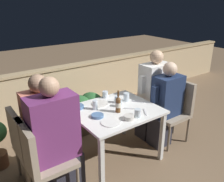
# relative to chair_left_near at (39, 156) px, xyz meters

# --- Properties ---
(ground_plane) EXTENTS (16.00, 16.00, 0.00)m
(ground_plane) POSITION_rel_chair_left_near_xyz_m (1.02, 0.13, -0.53)
(ground_plane) COLOR #7A6047
(parapet_wall) EXTENTS (9.00, 0.18, 0.88)m
(parapet_wall) POSITION_rel_chair_left_near_xyz_m (1.02, 1.74, -0.09)
(parapet_wall) COLOR tan
(parapet_wall) RESTS_ON ground_plane
(dining_table) EXTENTS (1.02, 0.87, 0.70)m
(dining_table) POSITION_rel_chair_left_near_xyz_m (1.02, 0.13, 0.08)
(dining_table) COLOR white
(dining_table) RESTS_ON ground_plane
(planter_hedge) EXTENTS (0.76, 0.47, 0.59)m
(planter_hedge) POSITION_rel_chair_left_near_xyz_m (0.99, 0.98, -0.20)
(planter_hedge) COLOR brown
(planter_hedge) RESTS_ON ground_plane
(chair_left_near) EXTENTS (0.47, 0.46, 0.90)m
(chair_left_near) POSITION_rel_chair_left_near_xyz_m (0.00, 0.00, 0.00)
(chair_left_near) COLOR gray
(chair_left_near) RESTS_ON ground_plane
(person_purple_stripe) EXTENTS (0.52, 0.26, 1.32)m
(person_purple_stripe) POSITION_rel_chair_left_near_xyz_m (0.20, -0.00, 0.12)
(person_purple_stripe) COLOR #282833
(person_purple_stripe) RESTS_ON ground_plane
(chair_left_far) EXTENTS (0.47, 0.46, 0.90)m
(chair_left_far) POSITION_rel_chair_left_near_xyz_m (-0.01, 0.30, 0.00)
(chair_left_far) COLOR gray
(chair_left_far) RESTS_ON ground_plane
(person_coral_top) EXTENTS (0.47, 0.26, 1.26)m
(person_coral_top) POSITION_rel_chair_left_near_xyz_m (0.20, 0.30, 0.10)
(person_coral_top) COLOR #282833
(person_coral_top) RESTS_ON ground_plane
(chair_right_near) EXTENTS (0.47, 0.46, 0.90)m
(chair_right_near) POSITION_rel_chair_left_near_xyz_m (1.99, 0.00, 0.00)
(chair_right_near) COLOR gray
(chair_right_near) RESTS_ON ground_plane
(person_navy_jumper) EXTENTS (0.48, 0.26, 1.20)m
(person_navy_jumper) POSITION_rel_chair_left_near_xyz_m (1.78, 0.00, 0.07)
(person_navy_jumper) COLOR #282833
(person_navy_jumper) RESTS_ON ground_plane
(chair_right_far) EXTENTS (0.47, 0.46, 0.90)m
(chair_right_far) POSITION_rel_chair_left_near_xyz_m (2.01, 0.27, 0.00)
(chair_right_far) COLOR gray
(chair_right_far) RESTS_ON ground_plane
(person_white_polo) EXTENTS (0.50, 0.26, 1.31)m
(person_white_polo) POSITION_rel_chair_left_near_xyz_m (1.81, 0.27, 0.12)
(person_white_polo) COLOR #282833
(person_white_polo) RESTS_ON ground_plane
(beer_bottle) EXTENTS (0.06, 0.06, 0.27)m
(beer_bottle) POSITION_rel_chair_left_near_xyz_m (1.00, 0.05, 0.27)
(beer_bottle) COLOR brown
(beer_bottle) RESTS_ON dining_table
(plate_0) EXTENTS (0.22, 0.22, 0.01)m
(plate_0) POSITION_rel_chair_left_near_xyz_m (0.96, 0.37, 0.17)
(plate_0) COLOR silver
(plate_0) RESTS_ON dining_table
(plate_1) EXTENTS (0.22, 0.22, 0.01)m
(plate_1) POSITION_rel_chair_left_near_xyz_m (0.78, -0.12, 0.17)
(plate_1) COLOR white
(plate_1) RESTS_ON dining_table
(bowl_0) EXTENTS (0.12, 0.12, 0.05)m
(bowl_0) POSITION_rel_chair_left_near_xyz_m (0.99, -0.17, 0.20)
(bowl_0) COLOR beige
(bowl_0) RESTS_ON dining_table
(bowl_1) EXTENTS (0.17, 0.17, 0.04)m
(bowl_1) POSITION_rel_chair_left_near_xyz_m (0.66, 0.43, 0.19)
(bowl_1) COLOR #4C709E
(bowl_1) RESTS_ON dining_table
(bowl_2) EXTENTS (0.14, 0.14, 0.03)m
(bowl_2) POSITION_rel_chair_left_near_xyz_m (0.74, 0.08, 0.19)
(bowl_2) COLOR #4C709E
(bowl_2) RESTS_ON dining_table
(glass_cup_0) EXTENTS (0.07, 0.07, 0.09)m
(glass_cup_0) POSITION_rel_chair_left_near_xyz_m (1.16, 0.27, 0.22)
(glass_cup_0) COLOR silver
(glass_cup_0) RESTS_ON dining_table
(glass_cup_1) EXTENTS (0.08, 0.08, 0.11)m
(glass_cup_1) POSITION_rel_chair_left_near_xyz_m (1.29, 0.25, 0.22)
(glass_cup_1) COLOR silver
(glass_cup_1) RESTS_ON dining_table
(glass_cup_2) EXTENTS (0.08, 0.08, 0.10)m
(glass_cup_2) POSITION_rel_chair_left_near_xyz_m (1.11, -0.19, 0.22)
(glass_cup_2) COLOR silver
(glass_cup_2) RESTS_ON dining_table
(glass_cup_3) EXTENTS (0.07, 0.07, 0.08)m
(glass_cup_3) POSITION_rel_chair_left_near_xyz_m (1.11, 0.16, 0.21)
(glass_cup_3) COLOR silver
(glass_cup_3) RESTS_ON dining_table
(glass_cup_4) EXTENTS (0.06, 0.06, 0.12)m
(glass_cup_4) POSITION_rel_chair_left_near_xyz_m (0.82, 0.27, 0.23)
(glass_cup_4) COLOR silver
(glass_cup_4) RESTS_ON dining_table
(glass_cup_5) EXTENTS (0.08, 0.08, 0.09)m
(glass_cup_5) POSITION_rel_chair_left_near_xyz_m (1.13, 0.50, 0.22)
(glass_cup_5) COLOR silver
(glass_cup_5) RESTS_ON dining_table
(fork_0) EXTENTS (0.12, 0.15, 0.01)m
(fork_0) POSITION_rel_chair_left_near_xyz_m (1.40, 0.13, 0.17)
(fork_0) COLOR silver
(fork_0) RESTS_ON dining_table
(fork_1) EXTENTS (0.13, 0.14, 0.01)m
(fork_1) POSITION_rel_chair_left_near_xyz_m (1.18, 0.03, 0.17)
(fork_1) COLOR silver
(fork_1) RESTS_ON dining_table
(fork_2) EXTENTS (0.11, 0.15, 0.01)m
(fork_2) POSITION_rel_chair_left_near_xyz_m (1.26, -0.15, 0.17)
(fork_2) COLOR silver
(fork_2) RESTS_ON dining_table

